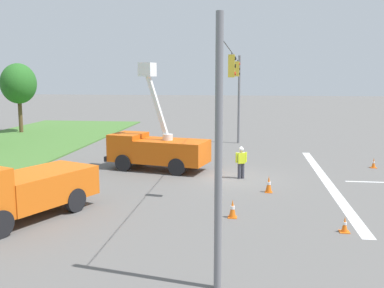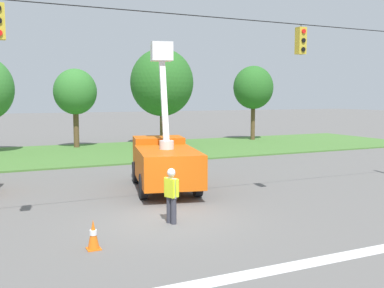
{
  "view_description": "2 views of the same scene",
  "coord_description": "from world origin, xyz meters",
  "views": [
    {
      "loc": [
        -24.29,
        -0.71,
        5.66
      ],
      "look_at": [
        0.72,
        2.38,
        1.76
      ],
      "focal_mm": 42.0,
      "sensor_mm": 36.0,
      "label": 1
    },
    {
      "loc": [
        -5.29,
        -13.32,
        4.02
      ],
      "look_at": [
        2.16,
        2.7,
        2.14
      ],
      "focal_mm": 42.0,
      "sensor_mm": 36.0,
      "label": 2
    }
  ],
  "objects": [
    {
      "name": "tree_east_end",
      "position": [
        16.87,
        21.22,
        4.78
      ],
      "size": [
        3.7,
        3.29,
        6.74
      ],
      "color": "brown",
      "rests_on": "ground"
    },
    {
      "name": "utility_truck_bucket_lift",
      "position": [
        1.73,
        4.64,
        1.33
      ],
      "size": [
        3.67,
        6.37,
        6.35
      ],
      "color": "#D6560F",
      "rests_on": "ground"
    },
    {
      "name": "tree_far_east",
      "position": [
        8.09,
        21.31,
        5.13
      ],
      "size": [
        5.14,
        5.33,
        7.89
      ],
      "color": "brown",
      "rests_on": "ground"
    },
    {
      "name": "ground_plane",
      "position": [
        0.0,
        0.0,
        0.0
      ],
      "size": [
        200.0,
        200.0,
        0.0
      ],
      "primitive_type": "plane",
      "color": "#605E5B"
    },
    {
      "name": "grass_verge",
      "position": [
        0.0,
        18.0,
        0.05
      ],
      "size": [
        56.0,
        12.0,
        0.1
      ],
      "primitive_type": "cube",
      "color": "#477533",
      "rests_on": "ground"
    },
    {
      "name": "tree_east",
      "position": [
        1.16,
        21.75,
        4.33
      ],
      "size": [
        3.28,
        2.96,
        6.12
      ],
      "color": "brown",
      "rests_on": "ground"
    },
    {
      "name": "road_worker",
      "position": [
        -0.01,
        -0.42,
        1.0
      ],
      "size": [
        0.36,
        0.62,
        1.77
      ],
      "color": "#383842",
      "rests_on": "ground"
    },
    {
      "name": "traffic_cone_foreground_right",
      "position": [
        -2.81,
        -1.81,
        0.4
      ],
      "size": [
        0.36,
        0.36,
        0.8
      ],
      "color": "orange",
      "rests_on": "ground"
    },
    {
      "name": "signal_gantry",
      "position": [
        0.05,
        -0.0,
        4.25
      ],
      "size": [
        26.2,
        0.33,
        7.2
      ],
      "color": "slate",
      "rests_on": "ground"
    }
  ]
}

